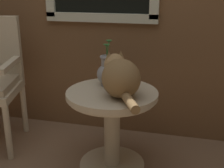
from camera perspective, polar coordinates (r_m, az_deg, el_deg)
name	(u,v)px	position (r m, az deg, el deg)	size (l,w,h in m)	color
wicker_side_table	(112,116)	(1.98, 0.00, -6.04)	(0.59, 0.59, 0.56)	beige
cat	(120,77)	(1.81, 1.58, 1.42)	(0.33, 0.53, 0.25)	olive
pewter_vase_with_ivy	(107,71)	(2.00, -0.96, 2.39)	(0.14, 0.14, 0.30)	#99999E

